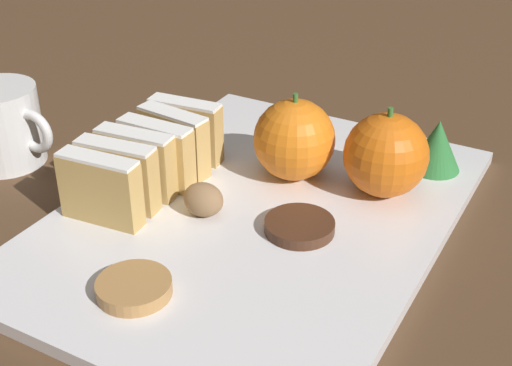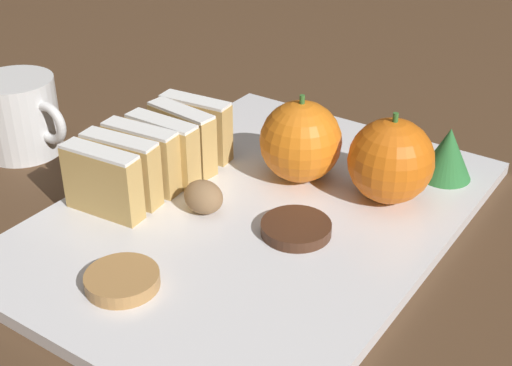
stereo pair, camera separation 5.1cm
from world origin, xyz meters
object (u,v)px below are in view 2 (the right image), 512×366
object	(u,v)px
walnut	(203,197)
coffee_mug	(20,116)
chocolate_cookie	(296,228)
orange_near	(391,161)
orange_far	(300,141)

from	to	relation	value
walnut	coffee_mug	size ratio (longest dim) A/B	0.34
chocolate_cookie	coffee_mug	distance (m)	0.34
chocolate_cookie	orange_near	bearing A→B (deg)	67.92
chocolate_cookie	coffee_mug	world-z (taller)	coffee_mug
orange_far	walnut	bearing A→B (deg)	-110.16
orange_near	walnut	distance (m)	0.17
orange_near	orange_far	distance (m)	0.09
orange_near	walnut	xyz separation A→B (m)	(-0.13, -0.12, -0.02)
orange_near	coffee_mug	size ratio (longest dim) A/B	0.78
orange_far	walnut	distance (m)	0.11
chocolate_cookie	coffee_mug	xyz separation A→B (m)	(-0.34, -0.01, 0.02)
orange_far	coffee_mug	distance (m)	0.30
chocolate_cookie	coffee_mug	bearing A→B (deg)	-177.54
chocolate_cookie	orange_far	bearing A→B (deg)	120.19
orange_far	coffee_mug	size ratio (longest dim) A/B	0.78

